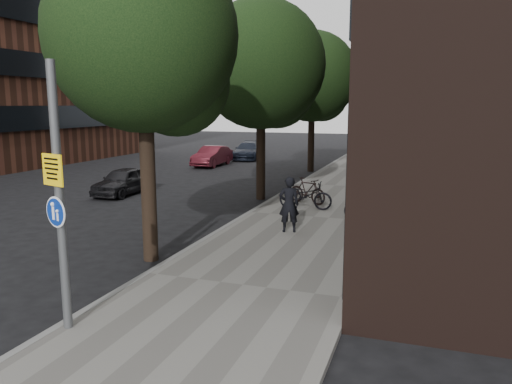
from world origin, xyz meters
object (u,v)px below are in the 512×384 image
at_px(pedestrian, 289,204).
at_px(parked_bike_facade_near, 367,209).
at_px(parked_car_near, 123,181).
at_px(signpost, 60,198).

height_order(pedestrian, parked_bike_facade_near, pedestrian).
height_order(parked_bike_facade_near, parked_car_near, parked_car_near).
bearing_deg(parked_car_near, parked_bike_facade_near, -13.88).
bearing_deg(parked_bike_facade_near, pedestrian, 152.23).
distance_m(signpost, parked_bike_facade_near, 10.20).
bearing_deg(signpost, parked_bike_facade_near, 84.84).
relative_size(pedestrian, parked_bike_facade_near, 1.01).
bearing_deg(pedestrian, signpost, 55.31).
distance_m(pedestrian, parked_car_near, 9.47).
distance_m(parked_bike_facade_near, parked_car_near, 10.70).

